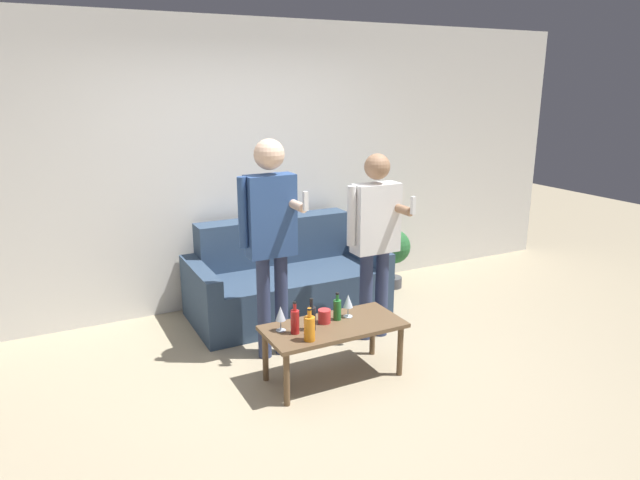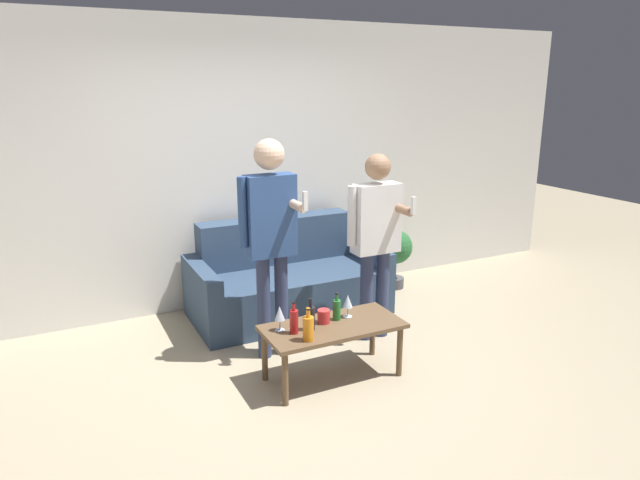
% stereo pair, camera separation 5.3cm
% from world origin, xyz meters
% --- Properties ---
extents(ground_plane, '(16.00, 16.00, 0.00)m').
position_xyz_m(ground_plane, '(0.00, 0.00, 0.00)').
color(ground_plane, tan).
extents(wall_back, '(8.00, 0.06, 2.70)m').
position_xyz_m(wall_back, '(0.00, 1.95, 1.35)').
color(wall_back, silver).
rests_on(wall_back, ground_plane).
extents(couch, '(1.79, 0.89, 0.87)m').
position_xyz_m(couch, '(0.34, 1.45, 0.31)').
color(couch, '#334760').
rests_on(couch, ground_plane).
extents(coffee_table, '(1.02, 0.48, 0.42)m').
position_xyz_m(coffee_table, '(0.15, 0.12, 0.37)').
color(coffee_table, brown).
rests_on(coffee_table, ground_plane).
extents(bottle_orange, '(0.06, 0.06, 0.21)m').
position_xyz_m(bottle_orange, '(0.22, 0.19, 0.51)').
color(bottle_orange, '#23752D').
rests_on(bottle_orange, coffee_table).
extents(bottle_green, '(0.06, 0.06, 0.24)m').
position_xyz_m(bottle_green, '(-0.03, 0.12, 0.52)').
color(bottle_green, black).
rests_on(bottle_green, coffee_table).
extents(bottle_dark, '(0.06, 0.06, 0.24)m').
position_xyz_m(bottle_dark, '(-0.16, 0.12, 0.52)').
color(bottle_dark, '#B21E1E').
rests_on(bottle_dark, coffee_table).
extents(bottle_yellow, '(0.08, 0.08, 0.24)m').
position_xyz_m(bottle_yellow, '(-0.12, -0.03, 0.52)').
color(bottle_yellow, orange).
rests_on(bottle_yellow, coffee_table).
extents(wine_glass_near, '(0.07, 0.07, 0.19)m').
position_xyz_m(wine_glass_near, '(-0.24, 0.20, 0.55)').
color(wine_glass_near, silver).
rests_on(wine_glass_near, coffee_table).
extents(wine_glass_far, '(0.07, 0.07, 0.18)m').
position_xyz_m(wine_glass_far, '(0.31, 0.20, 0.55)').
color(wine_glass_far, silver).
rests_on(wine_glass_far, coffee_table).
extents(cup_on_table, '(0.09, 0.09, 0.10)m').
position_xyz_m(cup_on_table, '(0.10, 0.19, 0.47)').
color(cup_on_table, red).
rests_on(cup_on_table, coffee_table).
extents(person_standing_left, '(0.44, 0.43, 1.73)m').
position_xyz_m(person_standing_left, '(-0.11, 0.66, 1.05)').
color(person_standing_left, navy).
rests_on(person_standing_left, ground_plane).
extents(person_standing_right, '(0.46, 0.41, 1.58)m').
position_xyz_m(person_standing_right, '(0.79, 0.59, 0.93)').
color(person_standing_right, navy).
rests_on(person_standing_right, ground_plane).
extents(potted_plant, '(0.36, 0.36, 0.63)m').
position_xyz_m(potted_plant, '(1.63, 1.54, 0.41)').
color(potted_plant, '#4C4C51').
rests_on(potted_plant, ground_plane).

